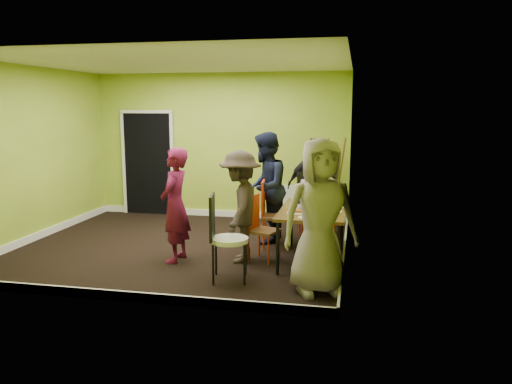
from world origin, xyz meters
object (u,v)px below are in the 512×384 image
(chair_left_near, at_px, (259,224))
(chair_back_end, at_px, (311,191))
(chair_bentwood, at_px, (223,233))
(orange_bottle, at_px, (312,204))
(chair_front_end, at_px, (319,245))
(easel, at_px, (327,182))
(chair_left_far, at_px, (271,210))
(person_standing, at_px, (175,205))
(thermos, at_px, (310,203))
(blue_bottle, at_px, (325,207))
(person_left_near, at_px, (240,207))
(person_left_far, at_px, (265,188))
(person_back_end, at_px, (315,187))
(person_front_end, at_px, (320,217))
(dining_table, at_px, (313,213))

(chair_left_near, relative_size, chair_back_end, 0.86)
(chair_bentwood, bearing_deg, orange_bottle, 129.75)
(chair_front_end, distance_m, easel, 3.21)
(chair_left_far, relative_size, person_standing, 0.65)
(thermos, relative_size, blue_bottle, 1.00)
(person_left_near, bearing_deg, person_left_far, 167.68)
(chair_left_far, xyz_separation_m, person_back_end, (0.59, 0.96, 0.23))
(person_standing, distance_m, person_left_near, 0.91)
(chair_left_far, bearing_deg, chair_back_end, 141.10)
(chair_left_far, distance_m, thermos, 0.95)
(blue_bottle, relative_size, person_left_far, 0.11)
(orange_bottle, bearing_deg, easel, 87.39)
(person_front_end, bearing_deg, chair_front_end, 72.13)
(person_back_end, height_order, person_front_end, person_front_end)
(chair_bentwood, height_order, person_front_end, person_front_end)
(person_standing, height_order, person_front_end, person_front_end)
(chair_back_end, height_order, person_back_end, person_back_end)
(dining_table, height_order, person_back_end, person_back_end)
(chair_left_near, distance_m, orange_bottle, 0.82)
(chair_front_end, bearing_deg, dining_table, 92.19)
(dining_table, xyz_separation_m, person_standing, (-1.89, -0.38, 0.11))
(chair_front_end, bearing_deg, person_front_end, -93.55)
(thermos, relative_size, person_standing, 0.12)
(easel, distance_m, person_standing, 3.29)
(easel, height_order, person_back_end, person_back_end)
(chair_left_far, height_order, person_left_near, person_left_near)
(chair_bentwood, relative_size, blue_bottle, 5.47)
(chair_front_end, bearing_deg, chair_left_far, 112.08)
(orange_bottle, bearing_deg, thermos, -92.09)
(chair_front_end, xyz_separation_m, orange_bottle, (-0.20, 1.12, 0.29))
(chair_bentwood, distance_m, easel, 3.45)
(thermos, relative_size, person_left_far, 0.11)
(chair_back_end, bearing_deg, thermos, 81.19)
(thermos, height_order, person_back_end, person_back_end)
(easel, bearing_deg, chair_front_end, -88.16)
(person_left_near, height_order, person_front_end, person_front_end)
(chair_back_end, relative_size, person_standing, 0.67)
(dining_table, bearing_deg, blue_bottle, -60.93)
(orange_bottle, relative_size, person_front_end, 0.04)
(chair_left_near, relative_size, orange_bottle, 12.27)
(chair_left_near, distance_m, chair_bentwood, 0.95)
(blue_bottle, bearing_deg, person_back_end, 98.81)
(easel, relative_size, person_standing, 1.01)
(chair_left_near, relative_size, person_standing, 0.58)
(dining_table, bearing_deg, person_standing, -168.68)
(thermos, relative_size, person_left_near, 0.13)
(chair_left_near, xyz_separation_m, chair_bentwood, (-0.27, -0.91, 0.08))
(person_left_far, bearing_deg, person_standing, -39.20)
(chair_back_end, xyz_separation_m, blue_bottle, (0.35, -1.74, 0.09))
(chair_bentwood, bearing_deg, chair_front_end, 83.11)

